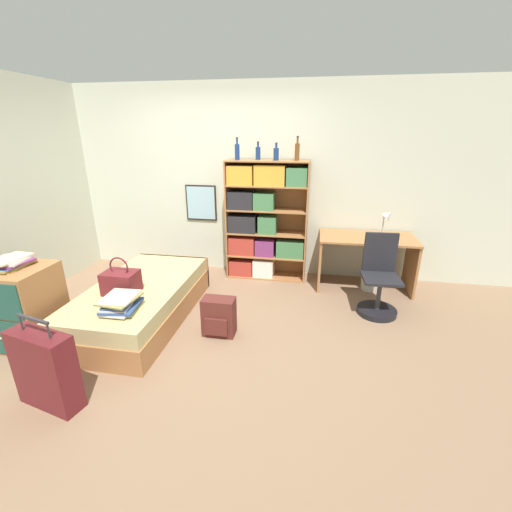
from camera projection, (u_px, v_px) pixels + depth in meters
name	position (u px, v px, depth m)	size (l,w,h in m)	color
ground_plane	(194.00, 322.00, 3.75)	(14.00, 14.00, 0.00)	#84664C
wall_back	(228.00, 182.00, 4.83)	(10.00, 0.09, 2.60)	beige
bed	(142.00, 300.00, 3.80)	(0.96, 1.88, 0.41)	#A36B3D
handbag	(121.00, 282.00, 3.48)	(0.34, 0.25, 0.39)	maroon
book_stack_on_bed	(121.00, 304.00, 3.15)	(0.34, 0.38, 0.14)	#99894C
suitcase	(46.00, 370.00, 2.53)	(0.54, 0.29, 0.75)	#5B191E
dresser	(21.00, 306.00, 3.29)	(0.61, 0.56, 0.78)	#A36B3D
magazine_pile_on_dresser	(11.00, 262.00, 3.18)	(0.34, 0.37, 0.09)	gold
bookcase	(262.00, 221.00, 4.70)	(1.10, 0.35, 1.62)	#A36B3D
bottle_green	(237.00, 151.00, 4.40)	(0.06, 0.06, 0.28)	navy
bottle_brown	(258.00, 153.00, 4.45)	(0.06, 0.06, 0.23)	navy
bottle_clear	(276.00, 154.00, 4.34)	(0.07, 0.07, 0.22)	navy
bottle_blue	(297.00, 151.00, 4.31)	(0.06, 0.06, 0.30)	brown
desk	(366.00, 252.00, 4.45)	(1.20, 0.65, 0.70)	#A36B3D
desk_lamp	(387.00, 219.00, 4.29)	(0.21, 0.16, 0.37)	#ADA89E
desk_chair	(378.00, 288.00, 3.88)	(0.44, 0.44, 0.91)	black
backpack	(219.00, 317.00, 3.48)	(0.33, 0.22, 0.40)	#56231E
waste_bin	(370.00, 280.00, 4.50)	(0.23, 0.23, 0.26)	#B7B2A8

